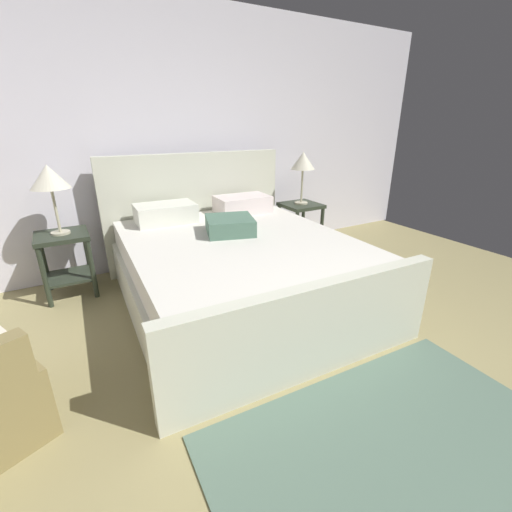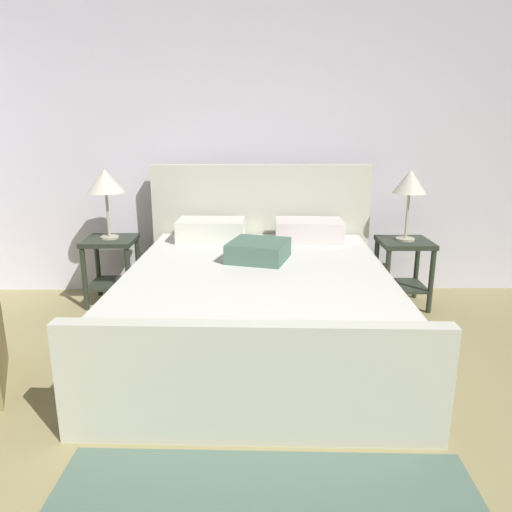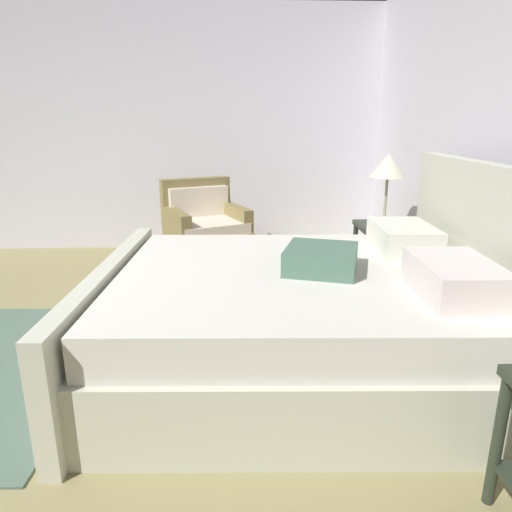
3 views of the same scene
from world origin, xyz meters
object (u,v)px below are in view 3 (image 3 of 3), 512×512
(nightstand_left, at_px, (382,246))
(armchair, at_px, (206,236))
(table_lamp_left, at_px, (388,167))
(bed, at_px, (304,313))

(nightstand_left, relative_size, armchair, 0.63)
(nightstand_left, bearing_deg, armchair, -113.09)
(nightstand_left, distance_m, armchair, 1.73)
(nightstand_left, relative_size, table_lamp_left, 0.99)
(bed, distance_m, table_lamp_left, 1.74)
(bed, relative_size, table_lamp_left, 3.89)
(table_lamp_left, bearing_deg, nightstand_left, -45.00)
(bed, bearing_deg, table_lamp_left, 146.05)
(bed, bearing_deg, armchair, -160.23)
(table_lamp_left, bearing_deg, bed, -33.95)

